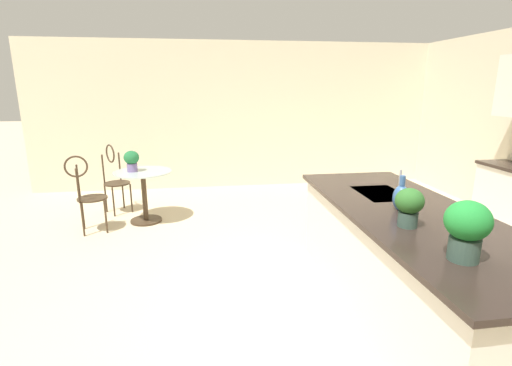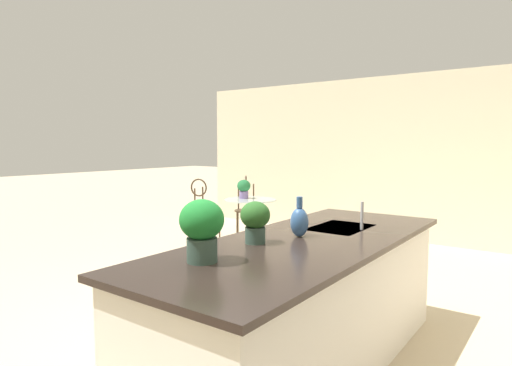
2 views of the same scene
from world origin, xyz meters
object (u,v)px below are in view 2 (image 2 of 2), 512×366
(bistro_table, at_px, (250,218))
(potted_plant_counter_far, at_px, (202,226))
(chair_by_island, at_px, (204,209))
(chair_near_window, at_px, (246,204))
(vase_on_counter, at_px, (299,221))
(potted_plant_counter_near, at_px, (255,219))
(potted_plant_on_table, at_px, (244,188))

(bistro_table, xyz_separation_m, potted_plant_counter_far, (3.52, 2.30, 0.68))
(bistro_table, xyz_separation_m, chair_by_island, (0.30, -0.68, 0.13))
(chair_near_window, xyz_separation_m, vase_on_counter, (3.16, 2.90, 0.46))
(potted_plant_counter_near, distance_m, vase_on_counter, 0.38)
(chair_by_island, distance_m, potted_plant_counter_near, 4.01)
(potted_plant_counter_near, height_order, vase_on_counter, vase_on_counter)
(chair_by_island, relative_size, potted_plant_counter_near, 3.70)
(bistro_table, height_order, chair_near_window, chair_near_window)
(potted_plant_counter_near, bearing_deg, chair_near_window, -141.74)
(potted_plant_counter_near, xyz_separation_m, vase_on_counter, (-0.35, 0.13, -0.05))
(chair_near_window, relative_size, vase_on_counter, 3.62)
(bistro_table, height_order, potted_plant_counter_far, potted_plant_counter_far)
(chair_near_window, height_order, vase_on_counter, vase_on_counter)
(chair_near_window, height_order, potted_plant_on_table, chair_near_window)
(chair_near_window, bearing_deg, potted_plant_on_table, 34.71)
(chair_by_island, distance_m, vase_on_counter, 3.88)
(chair_by_island, bearing_deg, potted_plant_on_table, 120.55)
(bistro_table, bearing_deg, chair_by_island, -66.03)
(chair_near_window, height_order, potted_plant_counter_far, potted_plant_counter_far)
(potted_plant_counter_far, bearing_deg, chair_near_window, -145.40)
(bistro_table, bearing_deg, potted_plant_counter_far, 33.16)
(chair_by_island, height_order, potted_plant_counter_near, potted_plant_counter_near)
(potted_plant_counter_far, bearing_deg, potted_plant_counter_near, -176.57)
(chair_by_island, xyz_separation_m, potted_plant_counter_far, (3.22, 2.98, 0.55))
(bistro_table, xyz_separation_m, potted_plant_on_table, (-0.02, -0.14, 0.46))
(chair_by_island, distance_m, potted_plant_on_table, 0.71)
(chair_by_island, xyz_separation_m, potted_plant_on_table, (-0.32, 0.54, 0.33))
(potted_plant_on_table, distance_m, vase_on_counter, 3.66)
(potted_plant_on_table, bearing_deg, potted_plant_counter_far, 34.58)
(chair_near_window, bearing_deg, chair_by_island, -12.14)
(chair_near_window, distance_m, potted_plant_counter_near, 4.50)
(chair_near_window, relative_size, potted_plant_counter_far, 2.93)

